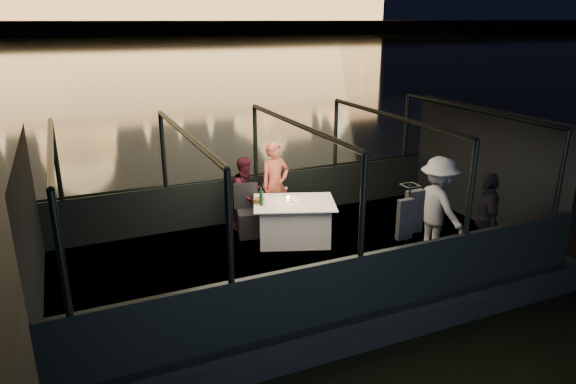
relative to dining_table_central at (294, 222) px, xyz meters
name	(u,v)px	position (x,y,z in m)	size (l,w,h in m)	color
river_water	(78,50)	(-0.21, 79.39, -0.89)	(500.00, 500.00, 0.00)	black
boat_hull	(297,282)	(-0.21, -0.61, -0.89)	(8.60, 4.40, 1.00)	black
boat_deck	(297,257)	(-0.21, -0.61, -0.41)	(8.00, 4.00, 0.04)	black
gunwale_port	(256,197)	(-0.21, 1.39, 0.06)	(8.00, 0.08, 0.90)	black
gunwale_starboard	(359,285)	(-0.21, -2.61, 0.06)	(8.00, 0.08, 0.90)	black
cabin_glass_port	(255,142)	(-0.21, 1.39, 1.21)	(8.00, 0.02, 1.40)	#99B2B2
cabin_glass_starboard	(363,206)	(-0.21, -2.61, 1.21)	(8.00, 0.02, 1.40)	#99B2B2
cabin_roof_glass	(298,125)	(-0.21, -0.61, 1.91)	(8.00, 4.00, 0.02)	#99B2B2
end_wall_fore	(31,232)	(-4.21, -0.61, 0.76)	(0.02, 4.00, 2.30)	black
end_wall_aft	(483,167)	(3.79, -0.61, 0.76)	(0.02, 4.00, 2.30)	black
canopy_ribs	(298,193)	(-0.21, -0.61, 0.76)	(8.00, 4.00, 2.30)	black
embankment	(61,29)	(-0.21, 209.39, 0.11)	(400.00, 140.00, 6.00)	#423D33
dining_table_central	(294,222)	(0.00, 0.00, 0.00)	(1.45, 1.05, 0.77)	silver
chair_port_left	(250,213)	(-0.65, 0.58, 0.06)	(0.45, 0.45, 0.97)	black
chair_port_right	(275,204)	(-0.04, 0.83, 0.06)	(0.38, 0.38, 0.82)	black
coat_stand	(407,227)	(0.94, -2.06, 0.51)	(0.45, 0.36, 1.61)	black
person_woman_coral	(275,189)	(0.00, 0.89, 0.36)	(0.60, 0.40, 1.68)	#CA5949
person_man_maroon	(246,191)	(-0.56, 1.00, 0.36)	(0.68, 0.53, 1.42)	#3B101A
passenger_stripe	(437,208)	(2.00, -1.47, 0.47)	(1.13, 0.64, 1.75)	white
passenger_dark	(486,216)	(2.48, -2.10, 0.47)	(0.94, 0.39, 1.59)	black
wine_bottle	(261,197)	(-0.60, 0.08, 0.53)	(0.07, 0.07, 0.33)	#153A15
bread_basket	(258,200)	(-0.60, 0.24, 0.42)	(0.19, 0.19, 0.08)	brown
amber_candle	(288,199)	(-0.08, 0.11, 0.42)	(0.06, 0.06, 0.09)	gold
plate_near	(296,200)	(0.06, 0.07, 0.39)	(0.27, 0.27, 0.02)	white
plate_far	(261,202)	(-0.54, 0.25, 0.39)	(0.23, 0.23, 0.01)	silver
wine_glass_white	(264,203)	(-0.60, -0.06, 0.48)	(0.07, 0.07, 0.21)	silver
wine_glass_red	(286,192)	(-0.01, 0.34, 0.48)	(0.06, 0.06, 0.18)	silver
wine_glass_empty	(285,200)	(-0.20, -0.05, 0.48)	(0.06, 0.06, 0.18)	white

